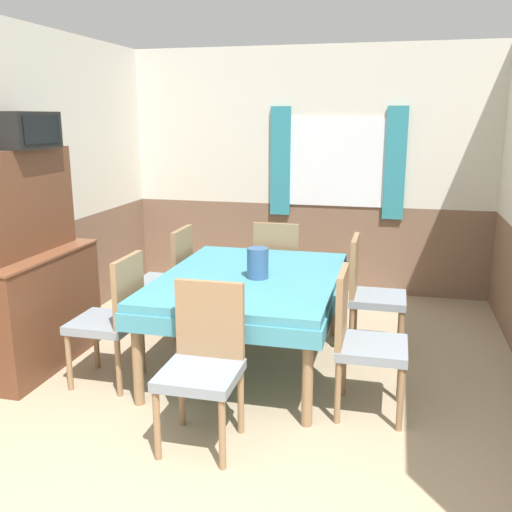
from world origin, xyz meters
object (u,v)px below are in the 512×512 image
Objects in this scene: chair_right_near at (361,337)px; chair_left_far at (169,276)px; sideboard at (31,278)px; chair_head_window at (279,267)px; chair_left_near at (113,315)px; vase at (258,263)px; dining_table at (250,288)px; tv at (25,130)px; chair_head_near at (203,359)px; chair_right_far at (369,290)px.

chair_left_far is at bearing -120.95° from chair_right_near.
chair_head_window is at bearing 41.95° from sideboard.
chair_left_far is 2.02m from chair_right_near.
chair_right_near is (1.73, -1.04, 0.00)m from chair_left_far.
chair_left_near is 1.10m from vase.
tv reaches higher than dining_table.
chair_head_near is 1.00× the size of chair_left_near.
sideboard reaches higher than chair_left_far.
dining_table is 2.00m from tv.
chair_left_far is at bearing -90.00° from chair_right_far.
tv reaches higher than chair_right_near.
chair_left_far and chair_head_window have the same top height.
dining_table is at bearing -90.00° from chair_head_near.
dining_table is at bearing 10.20° from tv.
dining_table is 1.85× the size of chair_left_near.
chair_right_far is 1.03m from vase.
chair_right_far is (0.87, 0.52, -0.11)m from dining_table.
chair_left_near and chair_head_window have the same top height.
chair_right_far is 1.82× the size of tv.
chair_right_near is at bearing -61.62° from chair_head_window.
tv is at bearing 82.99° from sideboard.
chair_right_far is at bearing 18.11° from tv.
chair_left_far is 1.68m from tv.
sideboard is 1.72m from vase.
dining_table is at bearing -59.05° from chair_right_far.
chair_right_far is 1.82m from chair_head_near.
chair_head_near is at bearing -23.90° from sideboard.
dining_table is at bearing 12.83° from sideboard.
chair_right_far is at bearing -59.05° from chair_left_near.
chair_left_far is at bearing -61.62° from chair_head_near.
chair_right_far is 2.90m from tv.
chair_head_near is at bearing -123.07° from chair_left_near.
chair_right_near is at bearing -5.33° from tv.
chair_right_near is 2.49m from sideboard.
chair_head_near is at bearing -94.22° from vase.
chair_head_near and chair_head_window have the same top height.
dining_table is 1.85× the size of chair_head_near.
chair_left_near is 1.04m from chair_left_far.
chair_head_window is at bearing 90.00° from dining_table.
tv is (-2.47, 0.23, 1.27)m from chair_right_near.
sideboard reaches higher than dining_table.
dining_table is 1.85× the size of chair_right_near.
chair_left_far is (0.00, 1.04, 0.00)m from chair_left_near.
tv is (-0.74, -0.81, 1.27)m from chair_left_far.
chair_right_far is 4.20× the size of vase.
vase is at bearing -64.09° from chair_left_near.
chair_left_near is 1.73m from chair_right_near.
tv is (0.01, 0.08, 1.09)m from sideboard.
chair_left_near is at bearing -11.45° from sideboard.
chair_head_near reaches higher than dining_table.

